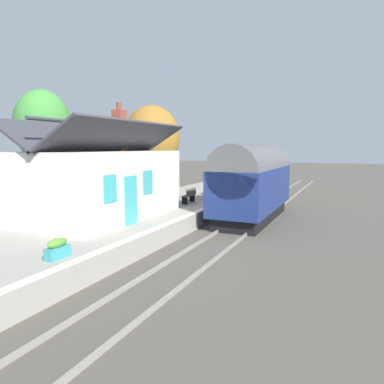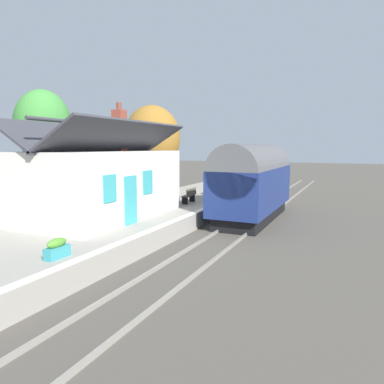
{
  "view_description": "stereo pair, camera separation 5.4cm",
  "coord_description": "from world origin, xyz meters",
  "px_view_note": "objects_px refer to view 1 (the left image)",
  "views": [
    {
      "loc": [
        -19.2,
        -6.08,
        4.16
      ],
      "look_at": [
        -2.58,
        1.5,
        1.84
      ],
      "focal_mm": 33.22,
      "sensor_mm": 36.0,
      "label": 1
    },
    {
      "loc": [
        -19.18,
        -6.13,
        4.16
      ],
      "look_at": [
        -2.58,
        1.5,
        1.84
      ],
      "focal_mm": 33.22,
      "sensor_mm": 36.0,
      "label": 2
    }
  ],
  "objects_px": {
    "tree_behind_building": "(43,126)",
    "bench_by_lamp": "(189,195)",
    "lamp_post_platform": "(244,160)",
    "tree_distant": "(157,153)",
    "planter_edge_far": "(209,177)",
    "bench_near_building": "(242,180)",
    "bench_mid_platform": "(231,182)",
    "tree_mid_background": "(152,138)",
    "train": "(253,181)",
    "station_building": "(103,182)",
    "planter_bench_right": "(243,185)",
    "bench_platform_end": "(212,187)",
    "planter_under_sign": "(58,249)",
    "station_sign_board": "(212,181)"
  },
  "relations": [
    {
      "from": "tree_behind_building",
      "to": "bench_by_lamp",
      "type": "bearing_deg",
      "value": -74.27
    },
    {
      "from": "lamp_post_platform",
      "to": "tree_distant",
      "type": "xyz_separation_m",
      "value": [
        3.66,
        9.69,
        0.46
      ]
    },
    {
      "from": "planter_edge_far",
      "to": "tree_behind_building",
      "type": "xyz_separation_m",
      "value": [
        -14.44,
        5.36,
        4.05
      ]
    },
    {
      "from": "bench_near_building",
      "to": "bench_mid_platform",
      "type": "bearing_deg",
      "value": 173.44
    },
    {
      "from": "lamp_post_platform",
      "to": "tree_mid_background",
      "type": "distance_m",
      "value": 8.26
    },
    {
      "from": "train",
      "to": "bench_by_lamp",
      "type": "xyz_separation_m",
      "value": [
        -0.8,
        3.65,
        -0.89
      ]
    },
    {
      "from": "station_building",
      "to": "planter_bench_right",
      "type": "distance_m",
      "value": 13.15
    },
    {
      "from": "bench_platform_end",
      "to": "lamp_post_platform",
      "type": "height_order",
      "value": "lamp_post_platform"
    },
    {
      "from": "bench_platform_end",
      "to": "bench_near_building",
      "type": "distance_m",
      "value": 6.55
    },
    {
      "from": "planter_under_sign",
      "to": "station_building",
      "type": "bearing_deg",
      "value": 26.25
    },
    {
      "from": "train",
      "to": "tree_mid_background",
      "type": "bearing_deg",
      "value": 58.63
    },
    {
      "from": "station_building",
      "to": "tree_behind_building",
      "type": "relative_size",
      "value": 1.08
    },
    {
      "from": "station_building",
      "to": "bench_platform_end",
      "type": "distance_m",
      "value": 10.12
    },
    {
      "from": "tree_mid_background",
      "to": "tree_behind_building",
      "type": "distance_m",
      "value": 9.93
    },
    {
      "from": "bench_near_building",
      "to": "planter_edge_far",
      "type": "bearing_deg",
      "value": 73.76
    },
    {
      "from": "train",
      "to": "bench_mid_platform",
      "type": "relative_size",
      "value": 6.01
    },
    {
      "from": "bench_by_lamp",
      "to": "tree_distant",
      "type": "bearing_deg",
      "value": 38.13
    },
    {
      "from": "planter_bench_right",
      "to": "bench_platform_end",
      "type": "bearing_deg",
      "value": 152.61
    },
    {
      "from": "tree_mid_background",
      "to": "tree_distant",
      "type": "xyz_separation_m",
      "value": [
        3.58,
        1.61,
        -1.27
      ]
    },
    {
      "from": "station_building",
      "to": "planter_bench_right",
      "type": "height_order",
      "value": "station_building"
    },
    {
      "from": "tree_behind_building",
      "to": "tree_distant",
      "type": "xyz_separation_m",
      "value": [
        13.29,
        -0.4,
        -1.81
      ]
    },
    {
      "from": "bench_mid_platform",
      "to": "planter_edge_far",
      "type": "height_order",
      "value": "planter_edge_far"
    },
    {
      "from": "train",
      "to": "bench_platform_end",
      "type": "bearing_deg",
      "value": 47.79
    },
    {
      "from": "train",
      "to": "tree_mid_background",
      "type": "height_order",
      "value": "tree_mid_background"
    },
    {
      "from": "train",
      "to": "station_sign_board",
      "type": "relative_size",
      "value": 5.4
    },
    {
      "from": "bench_near_building",
      "to": "bench_mid_platform",
      "type": "xyz_separation_m",
      "value": [
        -2.26,
        0.26,
        0.0
      ]
    },
    {
      "from": "train",
      "to": "tree_distant",
      "type": "relative_size",
      "value": 1.64
    },
    {
      "from": "planter_bench_right",
      "to": "planter_under_sign",
      "type": "relative_size",
      "value": 1.04
    },
    {
      "from": "planter_bench_right",
      "to": "tree_distant",
      "type": "xyz_separation_m",
      "value": [
        3.61,
        9.64,
        2.34
      ]
    },
    {
      "from": "bench_mid_platform",
      "to": "station_sign_board",
      "type": "distance_m",
      "value": 7.07
    },
    {
      "from": "station_sign_board",
      "to": "bench_near_building",
      "type": "bearing_deg",
      "value": 4.97
    },
    {
      "from": "bench_by_lamp",
      "to": "planter_edge_far",
      "type": "relative_size",
      "value": 1.39
    },
    {
      "from": "bench_mid_platform",
      "to": "tree_distant",
      "type": "height_order",
      "value": "tree_distant"
    },
    {
      "from": "bench_by_lamp",
      "to": "lamp_post_platform",
      "type": "height_order",
      "value": "lamp_post_platform"
    },
    {
      "from": "tree_behind_building",
      "to": "tree_mid_background",
      "type": "bearing_deg",
      "value": -11.7
    },
    {
      "from": "bench_by_lamp",
      "to": "bench_near_building",
      "type": "bearing_deg",
      "value": 0.11
    },
    {
      "from": "planter_bench_right",
      "to": "station_sign_board",
      "type": "relative_size",
      "value": 0.54
    },
    {
      "from": "bench_mid_platform",
      "to": "station_sign_board",
      "type": "xyz_separation_m",
      "value": [
        -6.95,
        -1.06,
        0.71
      ]
    },
    {
      "from": "lamp_post_platform",
      "to": "station_building",
      "type": "bearing_deg",
      "value": 165.98
    },
    {
      "from": "train",
      "to": "station_building",
      "type": "bearing_deg",
      "value": 138.54
    },
    {
      "from": "planter_under_sign",
      "to": "tree_mid_background",
      "type": "bearing_deg",
      "value": 22.73
    },
    {
      "from": "train",
      "to": "bench_mid_platform",
      "type": "xyz_separation_m",
      "value": [
        7.86,
        3.93,
        -0.89
      ]
    },
    {
      "from": "station_sign_board",
      "to": "tree_distant",
      "type": "bearing_deg",
      "value": 45.52
    },
    {
      "from": "bench_platform_end",
      "to": "tree_mid_background",
      "type": "height_order",
      "value": "tree_mid_background"
    },
    {
      "from": "station_sign_board",
      "to": "bench_by_lamp",
      "type": "bearing_deg",
      "value": 155.47
    },
    {
      "from": "train",
      "to": "planter_under_sign",
      "type": "relative_size",
      "value": 10.46
    },
    {
      "from": "bench_mid_platform",
      "to": "planter_edge_far",
      "type": "bearing_deg",
      "value": 44.55
    },
    {
      "from": "tree_behind_building",
      "to": "train",
      "type": "bearing_deg",
      "value": -75.23
    },
    {
      "from": "bench_mid_platform",
      "to": "planter_bench_right",
      "type": "height_order",
      "value": "bench_mid_platform"
    },
    {
      "from": "station_sign_board",
      "to": "lamp_post_platform",
      "type": "bearing_deg",
      "value": -4.62
    }
  ]
}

